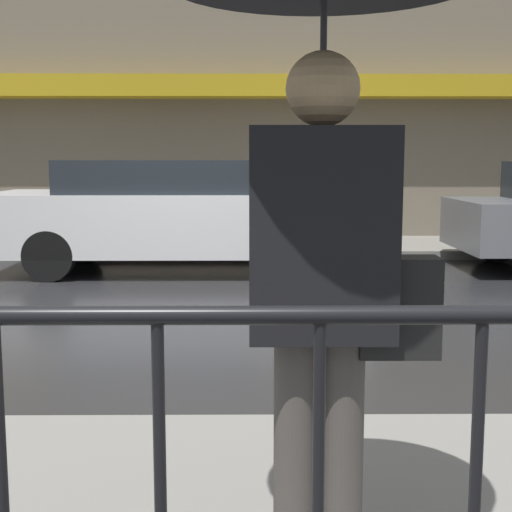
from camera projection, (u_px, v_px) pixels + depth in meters
name	position (u px, v px, depth m)	size (l,w,h in m)	color
ground_plane	(186.00, 307.00, 6.92)	(80.00, 80.00, 0.00)	#262628
sidewalk_far	(210.00, 247.00, 11.18)	(28.00, 2.07, 0.12)	gray
lane_marking	(186.00, 307.00, 6.92)	(25.20, 0.12, 0.01)	gold
building_storefront	(212.00, 59.00, 11.91)	(28.00, 0.85, 6.24)	#706656
pedestrian	(325.00, 83.00, 2.04)	(0.92, 0.92, 2.00)	#4C4742
car_white	(177.00, 214.00, 9.12)	(4.75, 1.78, 1.42)	silver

